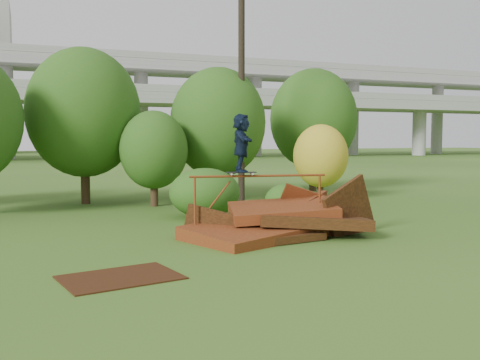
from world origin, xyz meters
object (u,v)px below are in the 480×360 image
object	(u,v)px
flat_plate	(120,277)
utility_pole	(241,83)
skater	(241,143)
scrap_pile	(281,223)

from	to	relation	value
flat_plate	utility_pole	size ratio (longest dim) A/B	0.22
flat_plate	utility_pole	xyz separation A→B (m)	(6.94, 10.98, 5.13)
flat_plate	skater	bearing A→B (deg)	40.50
utility_pole	flat_plate	bearing A→B (deg)	-122.28
skater	flat_plate	size ratio (longest dim) A/B	0.73
flat_plate	utility_pole	bearing A→B (deg)	57.72
skater	utility_pole	xyz separation A→B (m)	(3.04, 7.65, 2.51)
scrap_pile	flat_plate	world-z (taller)	scrap_pile
scrap_pile	utility_pole	size ratio (longest dim) A/B	0.59
scrap_pile	utility_pole	world-z (taller)	utility_pole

